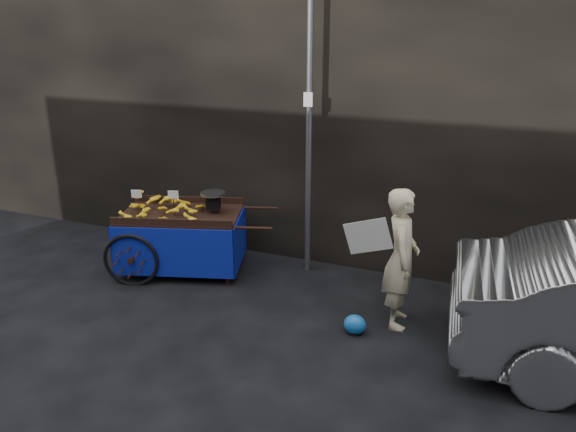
% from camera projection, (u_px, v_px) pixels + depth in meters
% --- Properties ---
extents(ground, '(80.00, 80.00, 0.00)m').
position_uv_depth(ground, '(249.00, 307.00, 6.97)').
color(ground, black).
rests_on(ground, ground).
extents(building_wall, '(13.50, 2.00, 5.00)m').
position_uv_depth(building_wall, '(346.00, 81.00, 8.25)').
color(building_wall, black).
rests_on(building_wall, ground).
extents(street_pole, '(0.12, 0.10, 4.00)m').
position_uv_depth(street_pole, '(309.00, 130.00, 7.32)').
color(street_pole, slate).
rests_on(street_pole, ground).
extents(banana_cart, '(2.44, 1.62, 1.22)m').
position_uv_depth(banana_cart, '(177.00, 219.00, 7.76)').
color(banana_cart, black).
rests_on(banana_cart, ground).
extents(vendor, '(0.90, 0.67, 1.65)m').
position_uv_depth(vendor, '(401.00, 258.00, 6.34)').
color(vendor, beige).
rests_on(vendor, ground).
extents(plastic_bag, '(0.26, 0.20, 0.23)m').
position_uv_depth(plastic_bag, '(355.00, 324.00, 6.35)').
color(plastic_bag, '#1861B5').
rests_on(plastic_bag, ground).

